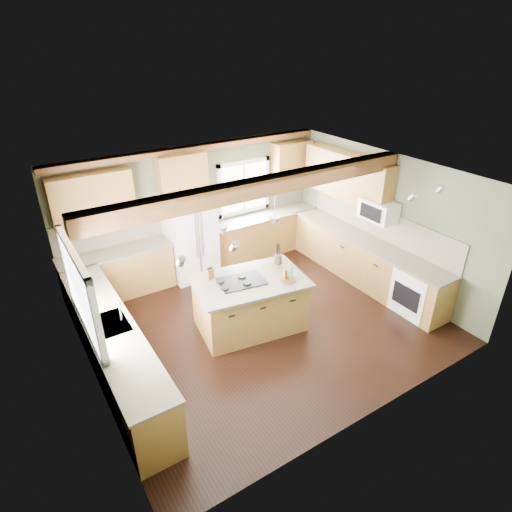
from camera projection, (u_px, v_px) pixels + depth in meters
floor at (261, 321)px, 7.52m from camera, size 5.60×5.60×0.00m
ceiling at (262, 178)px, 6.30m from camera, size 5.60×5.60×0.00m
wall_back at (195, 208)px, 8.77m from camera, size 5.60×0.00×5.60m
wall_left at (82, 310)px, 5.58m from camera, size 0.00×5.00×5.00m
wall_right at (383, 219)px, 8.24m from camera, size 0.00×5.00×5.00m
ceiling_beam at (262, 186)px, 6.36m from camera, size 5.55×0.26×0.26m
soffit_trim at (193, 149)px, 8.12m from camera, size 5.55×0.20×0.10m
backsplash_back at (196, 212)px, 8.80m from camera, size 5.58×0.03×0.58m
backsplash_right at (380, 223)px, 8.31m from camera, size 0.03×3.70×0.58m
base_cab_back_left at (119, 274)px, 8.10m from camera, size 2.02×0.60×0.88m
counter_back_left at (115, 252)px, 7.88m from camera, size 2.06×0.64×0.04m
base_cab_back_right at (263, 235)px, 9.66m from camera, size 2.62×0.60×0.88m
counter_back_right at (263, 216)px, 9.44m from camera, size 2.66×0.64×0.04m
base_cab_left at (114, 351)px, 6.16m from camera, size 0.60×3.70×0.88m
counter_left at (109, 325)px, 5.94m from camera, size 0.64×3.74×0.04m
base_cab_right at (364, 261)px, 8.54m from camera, size 0.60×3.70×0.88m
counter_right at (367, 241)px, 8.32m from camera, size 0.64×3.74×0.04m
upper_cab_back_left at (92, 199)px, 7.39m from camera, size 1.40×0.35×0.90m
upper_cab_over_fridge at (181, 172)px, 8.10m from camera, size 0.96×0.35×0.70m
upper_cab_right at (347, 176)px, 8.52m from camera, size 0.35×2.20×0.90m
upper_cab_back_corner at (291, 162)px, 9.43m from camera, size 0.90×0.35×0.90m
window_left at (79, 291)px, 5.51m from camera, size 0.04×1.60×1.05m
window_back at (243, 187)px, 9.19m from camera, size 1.10×0.04×1.00m
sink at (109, 325)px, 5.94m from camera, size 0.50×0.65×0.03m
faucet at (120, 312)px, 5.96m from camera, size 0.02×0.02×0.28m
dishwasher at (146, 411)px, 5.20m from camera, size 0.60×0.60×0.84m
oven at (417, 292)px, 7.57m from camera, size 0.60×0.72×0.84m
microwave at (378, 210)px, 7.98m from camera, size 0.40×0.70×0.38m
pendant_left at (223, 231)px, 6.38m from camera, size 0.18×0.18×0.16m
pendant_right at (275, 222)px, 6.68m from camera, size 0.18×0.18×0.16m
refrigerator at (191, 236)px, 8.53m from camera, size 0.90×0.74×1.80m
island at (250, 304)px, 7.20m from camera, size 1.85×1.29×0.88m
island_top at (250, 281)px, 6.98m from camera, size 1.98×1.42×0.04m
cooktop at (242, 281)px, 6.92m from camera, size 0.81×0.60×0.02m
knife_block at (210, 274)px, 6.97m from camera, size 0.11×0.08×0.18m
utensil_crock at (278, 259)px, 7.43m from camera, size 0.13×0.13×0.17m
bottle_tray at (288, 274)px, 6.91m from camera, size 0.25×0.25×0.23m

